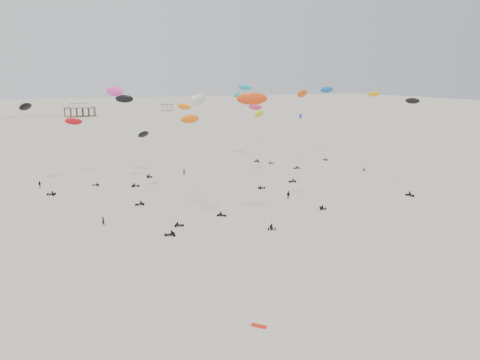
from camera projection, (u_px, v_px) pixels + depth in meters
name	position (u px, v px, depth m)	size (l,w,h in m)	color
ground_plane	(136.00, 143.00, 196.86)	(900.00, 900.00, 0.00)	beige
pavilion_main	(80.00, 111.00, 326.74)	(21.00, 13.00, 9.80)	brown
pavilion_small	(167.00, 107.00, 380.70)	(9.00, 7.00, 8.00)	brown
rig_0	(198.00, 144.00, 91.18)	(8.66, 4.98, 20.54)	black
rig_1	(308.00, 128.00, 96.31)	(6.62, 5.90, 25.13)	black
rig_2	(299.00, 133.00, 147.53)	(9.01, 12.07, 17.79)	black
rig_3	(412.00, 140.00, 113.09)	(8.88, 11.58, 23.11)	black
rig_4	(249.00, 97.00, 150.80)	(8.93, 11.67, 25.74)	black
rig_5	(372.00, 110.00, 138.31)	(6.60, 3.94, 23.51)	black
rig_6	(241.00, 106.00, 157.72)	(5.64, 15.89, 23.75)	black
rig_7	(182.00, 143.00, 93.32)	(7.86, 14.81, 24.18)	black
rig_8	(129.00, 114.00, 127.60)	(8.53, 6.97, 22.84)	black
rig_9	(193.00, 124.00, 82.27)	(9.87, 5.66, 24.74)	black
rig_10	(266.00, 127.00, 129.10)	(7.61, 15.35, 20.51)	black
rig_11	(257.00, 134.00, 117.60)	(3.48, 7.71, 20.86)	black
rig_12	(143.00, 152.00, 109.59)	(7.30, 15.93, 18.51)	black
rig_13	(76.00, 128.00, 127.62)	(7.14, 17.20, 20.21)	black
rig_14	(117.00, 103.00, 116.43)	(6.72, 7.50, 25.33)	black
rig_15	(327.00, 97.00, 163.41)	(10.27, 13.17, 25.50)	black
rig_16	(255.00, 119.00, 84.51)	(6.15, 7.54, 25.03)	black
rig_17	(31.00, 124.00, 115.44)	(7.48, 16.87, 23.14)	black
spectator_0	(104.00, 225.00, 88.51)	(0.73, 0.51, 2.02)	black
spectator_1	(288.00, 199.00, 107.32)	(1.10, 0.64, 2.25)	black
spectator_2	(40.00, 188.00, 118.33)	(1.22, 0.66, 2.06)	black
spectator_3	(184.00, 175.00, 134.05)	(0.78, 0.53, 2.14)	black
grounded_kite_b	(259.00, 326.00, 52.72)	(1.80, 0.70, 0.07)	red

